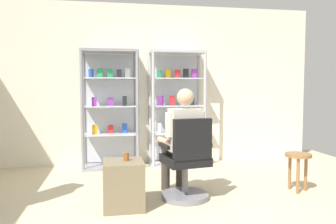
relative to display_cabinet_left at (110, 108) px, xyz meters
name	(u,v)px	position (x,y,z in m)	size (l,w,h in m)	color
back_wall	(142,85)	(0.55, 0.24, 0.38)	(6.00, 0.10, 2.70)	silver
display_cabinet_left	(110,108)	(0.00, 0.00, 0.00)	(0.90, 0.45, 1.90)	gray
display_cabinet_right	(176,107)	(1.10, 0.00, 0.00)	(0.90, 0.45, 1.90)	#B7B7BC
office_chair	(187,166)	(0.86, -1.83, -0.58)	(0.60, 0.56, 0.96)	slate
seated_shopkeeper	(182,137)	(0.83, -1.67, -0.26)	(0.54, 0.61, 1.29)	#3F382D
storage_crate	(123,184)	(0.13, -1.96, -0.71)	(0.43, 0.45, 0.51)	#72664C
tea_glass	(126,157)	(0.16, -1.95, -0.41)	(0.06, 0.06, 0.09)	brown
wooden_stool	(298,161)	(2.31, -1.74, -0.59)	(0.32, 0.32, 0.48)	olive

